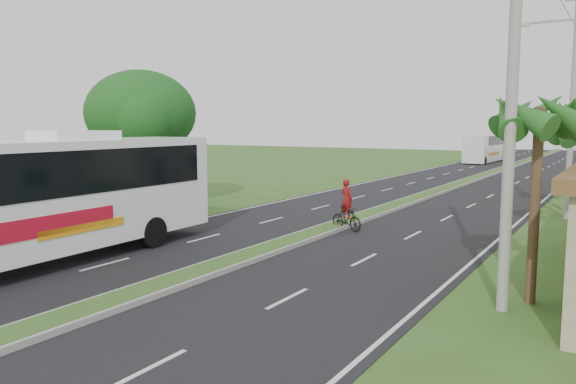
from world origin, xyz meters
The scene contains 12 objects.
ground centered at (0.00, 0.00, 0.00)m, with size 180.00×180.00×0.00m, color #37531E.
road_asphalt centered at (0.00, 20.00, 0.01)m, with size 14.00×160.00×0.02m, color black.
median_strip centered at (0.00, 20.00, 0.10)m, with size 1.20×160.00×0.18m.
lane_edge_left centered at (-6.70, 20.00, 0.00)m, with size 0.12×160.00×0.01m, color silver.
lane_edge_right centered at (6.70, 20.00, 0.00)m, with size 0.12×160.00×0.01m, color silver.
palm_verge_a centered at (9.00, 3.00, 4.74)m, with size 2.40×2.40×5.45m.
shade_tree centered at (-12.11, 10.02, 5.03)m, with size 6.30×6.00×7.54m.
utility_pole_a centered at (8.50, 2.00, 5.67)m, with size 1.60×0.28×11.00m.
utility_pole_b centered at (8.47, 18.00, 6.26)m, with size 3.20×0.28×12.00m.
coach_bus_main centered at (-5.20, -0.87, 2.40)m, with size 3.21×13.59×4.37m.
coach_bus_far centered at (-4.17, 59.29, 1.89)m, with size 2.81×11.50×3.33m.
motorcyclist centered at (0.66, 9.55, 0.80)m, with size 1.80×1.06×2.24m.
Camera 1 is at (10.96, -12.23, 4.57)m, focal length 35.00 mm.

